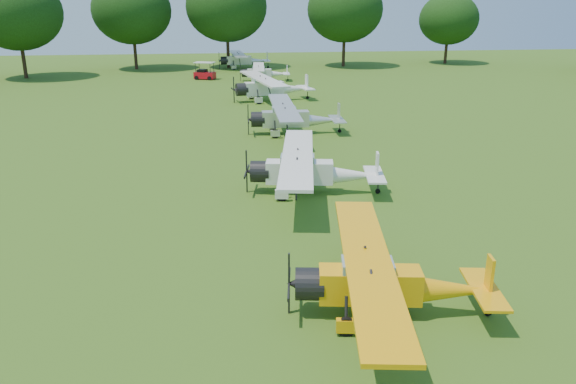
# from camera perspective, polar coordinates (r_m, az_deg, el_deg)

# --- Properties ---
(ground) EXTENTS (160.00, 160.00, 0.00)m
(ground) POSITION_cam_1_polar(r_m,az_deg,el_deg) (26.10, 2.66, -1.17)
(ground) COLOR #305615
(ground) RESTS_ON ground
(tree_belt) EXTENTS (137.36, 130.27, 14.52)m
(tree_belt) POSITION_cam_1_polar(r_m,az_deg,el_deg) (25.59, 11.11, 16.50)
(tree_belt) COLOR black
(tree_belt) RESTS_ON ground
(aircraft_2) EXTENTS (6.33, 10.02, 1.97)m
(aircraft_2) POSITION_cam_1_polar(r_m,az_deg,el_deg) (16.95, 9.92, -8.79)
(aircraft_2) COLOR #F6A80A
(aircraft_2) RESTS_ON ground
(aircraft_3) EXTENTS (6.82, 10.79, 2.12)m
(aircraft_3) POSITION_cam_1_polar(r_m,az_deg,el_deg) (27.17, 2.24, 2.40)
(aircraft_3) COLOR white
(aircraft_3) RESTS_ON ground
(aircraft_4) EXTENTS (6.85, 10.89, 2.15)m
(aircraft_4) POSITION_cam_1_polar(r_m,az_deg,el_deg) (39.71, 0.47, 7.72)
(aircraft_4) COLOR silver
(aircraft_4) RESTS_ON ground
(aircraft_5) EXTENTS (7.63, 12.07, 2.37)m
(aircraft_5) POSITION_cam_1_polar(r_m,az_deg,el_deg) (53.29, -1.85, 10.71)
(aircraft_5) COLOR white
(aircraft_5) RESTS_ON ground
(aircraft_6) EXTENTS (5.86, 9.35, 1.84)m
(aircraft_6) POSITION_cam_1_polar(r_m,az_deg,el_deg) (67.13, -2.54, 12.12)
(aircraft_6) COLOR white
(aircraft_6) RESTS_ON ground
(aircraft_7) EXTENTS (7.15, 11.38, 2.24)m
(aircraft_7) POSITION_cam_1_polar(r_m,az_deg,el_deg) (79.98, -4.62, 13.34)
(aircraft_7) COLOR silver
(aircraft_7) RESTS_ON ground
(golf_cart) EXTENTS (2.71, 2.17, 2.02)m
(golf_cart) POSITION_cam_1_polar(r_m,az_deg,el_deg) (69.18, -8.49, 11.81)
(golf_cart) COLOR red
(golf_cart) RESTS_ON ground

